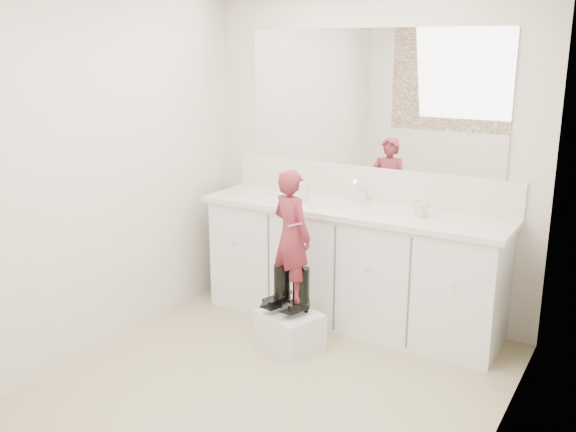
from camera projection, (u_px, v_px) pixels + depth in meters
The scene contains 18 objects.
floor at pixel (262, 393), 3.84m from camera, with size 3.00×3.00×0.00m, color #988763.
wall_back at pixel (370, 159), 4.78m from camera, with size 2.60×2.60×0.00m, color beige.
wall_front at pixel (31, 284), 2.29m from camera, with size 2.60×2.60×0.00m, color beige.
wall_left at pixel (93, 175), 4.17m from camera, with size 3.00×3.00×0.00m, color beige.
wall_right at pixel (501, 233), 2.89m from camera, with size 3.00×3.00×0.00m, color beige.
vanity_cabinet at pixel (351, 267), 4.75m from camera, with size 2.20×0.55×0.85m, color silver.
countertop at pixel (352, 210), 4.63m from camera, with size 2.28×0.58×0.04m, color beige.
backsplash at pixel (368, 183), 4.82m from camera, with size 2.28×0.03×0.25m, color beige.
mirror at pixel (371, 99), 4.66m from camera, with size 2.00×0.02×1.00m, color white.
dot_panel at pixel (20, 159), 2.18m from camera, with size 2.00×0.01×1.20m, color #472819.
faucet at pixel (362, 196), 4.74m from camera, with size 0.08×0.08×0.10m, color silver.
cup at pixel (421, 209), 4.36m from camera, with size 0.11×0.11×0.11m, color beige.
soap_bottle at pixel (300, 187), 4.77m from camera, with size 0.10×0.10×0.22m, color beige.
step_stool at pixel (290, 330), 4.41m from camera, with size 0.40×0.33×0.25m, color silver.
boot_left at pixel (282, 287), 4.38m from camera, with size 0.12×0.22×0.33m, color black, non-canonical shape.
boot_right at pixel (301, 291), 4.31m from camera, with size 0.12×0.22×0.33m, color black, non-canonical shape.
toddler at pixel (291, 235), 4.25m from camera, with size 0.33×0.21×0.89m, color #B13644.
toothbrush at pixel (295, 225), 4.12m from camera, with size 0.01×0.01×0.14m, color #DB55A0.
Camera 1 is at (1.88, -2.88, 2.03)m, focal length 40.00 mm.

